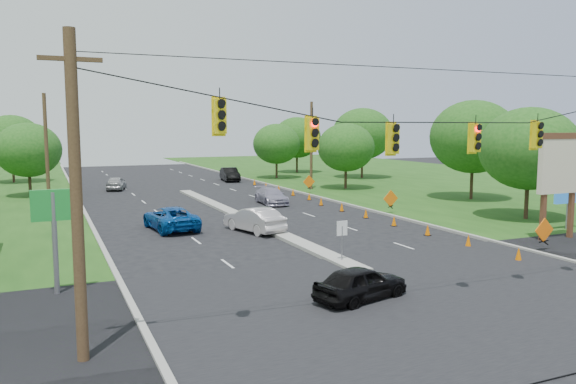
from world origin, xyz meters
name	(u,v)px	position (x,y,z in m)	size (l,w,h in m)	color
ground	(419,299)	(0.00, 0.00, 0.00)	(160.00, 160.00, 0.00)	black
grass_right	(555,198)	(30.00, 20.00, 0.00)	(40.00, 160.00, 0.06)	#1E4714
cross_street	(419,299)	(0.00, 0.00, 0.00)	(160.00, 14.00, 0.02)	black
curb_left	(82,209)	(-10.10, 30.00, 0.00)	(0.25, 110.00, 0.16)	gray
curb_right	(311,196)	(10.10, 30.00, 0.00)	(0.25, 110.00, 0.16)	gray
median	(240,217)	(0.00, 21.00, 0.00)	(1.00, 34.00, 0.18)	gray
median_sign	(342,233)	(0.00, 6.00, 1.46)	(0.55, 0.06, 2.05)	gray
signal_span	(439,169)	(-0.05, -1.00, 4.97)	(25.60, 0.32, 9.00)	#422D1C
utility_pole_far_left	(47,152)	(-12.50, 30.00, 4.50)	(0.28, 0.28, 9.00)	#422D1C
utility_pole_far_right	(311,146)	(12.50, 35.00, 4.50)	(0.28, 0.28, 9.00)	#422D1C
pylon_sign	(561,170)	(14.31, 6.20, 4.00)	(5.90, 2.30, 6.12)	#59331E
cone_0	(519,254)	(8.06, 3.00, 0.35)	(0.32, 0.32, 0.70)	#DC6400
cone_1	(468,241)	(8.06, 6.50, 0.35)	(0.32, 0.32, 0.70)	#DC6400
cone_2	(428,230)	(8.06, 10.00, 0.35)	(0.32, 0.32, 0.70)	#DC6400
cone_3	(394,221)	(8.06, 13.50, 0.35)	(0.32, 0.32, 0.70)	#DC6400
cone_4	(366,213)	(8.06, 17.00, 0.35)	(0.32, 0.32, 0.70)	#DC6400
cone_5	(342,207)	(8.06, 20.50, 0.35)	(0.32, 0.32, 0.70)	#DC6400
cone_6	(321,201)	(8.06, 24.00, 0.35)	(0.32, 0.32, 0.70)	#DC6400
cone_7	(309,196)	(8.66, 27.50, 0.35)	(0.32, 0.32, 0.70)	#DC6400
cone_8	(293,192)	(8.66, 31.00, 0.35)	(0.32, 0.32, 0.70)	#DC6400
cone_9	(279,188)	(8.66, 34.50, 0.35)	(0.32, 0.32, 0.70)	#DC6400
cone_10	(266,185)	(8.66, 38.00, 0.35)	(0.32, 0.32, 0.70)	#DC6400
cone_11	(255,182)	(8.66, 41.50, 0.35)	(0.32, 0.32, 0.70)	#DC6400
work_sign_0	(544,231)	(10.80, 4.00, 1.09)	(1.27, 0.58, 1.37)	black
work_sign_1	(391,199)	(10.80, 18.00, 1.09)	(1.27, 0.58, 1.37)	black
work_sign_2	(309,182)	(10.80, 32.00, 1.09)	(1.27, 0.58, 1.37)	black
tree_5	(28,150)	(-14.00, 40.00, 4.34)	(5.88, 5.88, 6.86)	black
tree_6	(12,140)	(-16.00, 55.00, 4.96)	(6.72, 6.72, 7.84)	black
tree_7	(529,149)	(18.00, 12.00, 4.96)	(6.72, 6.72, 7.84)	black
tree_8	(473,137)	(22.00, 22.00, 5.58)	(7.56, 7.56, 8.82)	black
tree_9	(346,147)	(16.00, 34.00, 4.34)	(5.88, 5.88, 6.86)	black
tree_10	(363,134)	(24.00, 44.00, 5.58)	(7.56, 7.56, 8.82)	black
tree_11	(297,138)	(20.00, 55.00, 4.96)	(6.72, 6.72, 7.84)	black
tree_12	(276,144)	(14.00, 48.00, 4.34)	(5.88, 5.88, 6.86)	black
black_sedan	(361,283)	(-2.12, 0.72, 0.66)	(1.57, 3.90, 1.33)	black
white_sedan	(254,220)	(-1.01, 15.26, 0.76)	(1.62, 4.64, 1.53)	#BBB2B1
blue_pickup	(171,218)	(-5.58, 18.06, 0.74)	(2.45, 5.31, 1.48)	#094496
silver_car_far	(271,196)	(4.66, 26.54, 0.69)	(1.93, 4.75, 1.38)	#8F899F
silver_car_oncoming	(116,183)	(-6.01, 42.70, 0.70)	(1.65, 4.09, 1.39)	#999999
dark_car_receding	(230,174)	(7.59, 47.10, 0.80)	(1.70, 4.89, 1.61)	black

